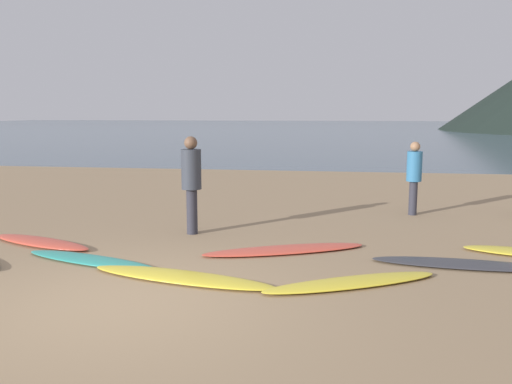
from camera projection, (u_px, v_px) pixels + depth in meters
name	position (u px, v px, depth m)	size (l,w,h in m)	color
ground_plane	(255.00, 188.00, 15.92)	(120.00, 120.00, 0.20)	#997C5B
ocean_water	(321.00, 128.00, 68.66)	(140.00, 100.00, 0.01)	#475B6B
surfboard_1	(41.00, 242.00, 8.81)	(2.11, 0.49, 0.09)	#D84C38
surfboard_2	(90.00, 260.00, 7.81)	(2.31, 0.45, 0.07)	teal
surfboard_3	(181.00, 277.00, 6.99)	(2.64, 0.53, 0.07)	yellow
surfboard_4	(285.00, 250.00, 8.37)	(2.61, 0.54, 0.07)	#D84C38
surfboard_5	(351.00, 282.00, 6.76)	(2.41, 0.45, 0.08)	yellow
surfboard_6	(464.00, 264.00, 7.59)	(2.53, 0.53, 0.07)	#333338
person_1	(414.00, 172.00, 11.22)	(0.31, 0.31, 1.54)	#2D2D38
person_2	(191.00, 177.00, 9.46)	(0.35, 0.35, 1.74)	#2D2D38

